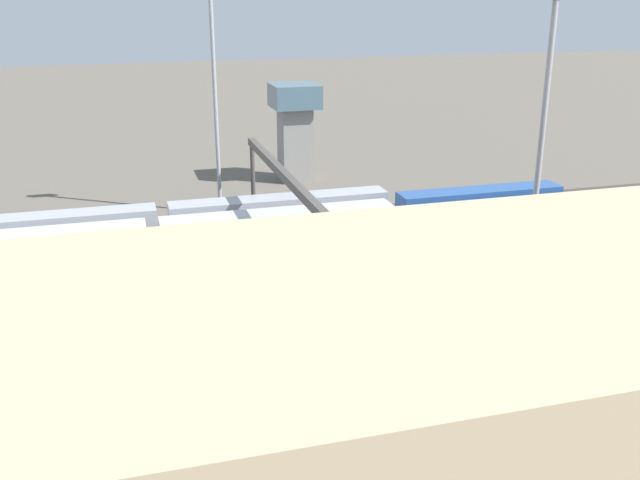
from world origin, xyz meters
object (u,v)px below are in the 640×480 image
object	(u,v)px
train_on_track_5	(199,294)
train_on_track_1	(163,224)
train_on_track_3	(189,256)
light_mast_1	(545,106)
signal_gantry	(282,181)
maintenance_shed	(482,410)
control_tower	(295,125)
light_mast_0	(213,57)
train_on_track_2	(130,242)

from	to	relation	value
train_on_track_5	train_on_track_1	world-z (taller)	train_on_track_5
train_on_track_3	train_on_track_1	xyz separation A→B (m)	(1.50, -10.00, -0.05)
train_on_track_1	light_mast_1	world-z (taller)	light_mast_1
train_on_track_3	train_on_track_1	world-z (taller)	train_on_track_3
signal_gantry	maintenance_shed	size ratio (longest dim) A/B	0.66
light_mast_1	train_on_track_5	bearing A→B (deg)	-7.90
train_on_track_1	light_mast_1	distance (m)	38.59
signal_gantry	control_tower	distance (m)	29.72
signal_gantry	train_on_track_3	bearing A→B (deg)	15.34
light_mast_0	maintenance_shed	bearing A→B (deg)	93.95
train_on_track_2	train_on_track_1	world-z (taller)	train_on_track_2
light_mast_1	maintenance_shed	size ratio (longest dim) A/B	0.56
train_on_track_5	light_mast_0	world-z (taller)	light_mast_0
train_on_track_3	light_mast_1	distance (m)	32.21
train_on_track_2	signal_gantry	size ratio (longest dim) A/B	3.02
light_mast_0	control_tower	xyz separation A→B (m)	(-12.01, -12.40, -10.02)
train_on_track_2	train_on_track_1	size ratio (longest dim) A/B	1.92
light_mast_1	control_tower	xyz separation A→B (m)	(8.05, -44.60, -8.68)
light_mast_1	control_tower	size ratio (longest dim) A/B	1.97
light_mast_0	light_mast_1	bearing A→B (deg)	121.92
train_on_track_3	light_mast_1	world-z (taller)	light_mast_1
signal_gantry	control_tower	xyz separation A→B (m)	(-8.40, -28.51, -0.07)
light_mast_1	control_tower	bearing A→B (deg)	-79.77
train_on_track_3	maintenance_shed	bearing A→B (deg)	104.46
train_on_track_5	train_on_track_2	xyz separation A→B (m)	(4.63, -15.00, -0.52)
train_on_track_3	train_on_track_1	size ratio (longest dim) A/B	2.94
train_on_track_2	maintenance_shed	world-z (taller)	maintenance_shed
light_mast_1	control_tower	world-z (taller)	light_mast_1
train_on_track_5	signal_gantry	distance (m)	16.40
train_on_track_3	train_on_track_1	bearing A→B (deg)	-81.48
train_on_track_1	light_mast_0	size ratio (longest dim) A/B	1.72
train_on_track_2	train_on_track_5	bearing A→B (deg)	107.16
control_tower	light_mast_1	bearing A→B (deg)	100.23
signal_gantry	control_tower	world-z (taller)	control_tower
train_on_track_2	maintenance_shed	xyz separation A→B (m)	(-14.19, 40.97, 4.65)
train_on_track_1	signal_gantry	bearing A→B (deg)	144.75
light_mast_1	light_mast_0	bearing A→B (deg)	-58.08
train_on_track_2	train_on_track_1	bearing A→B (deg)	-124.32
train_on_track_2	control_tower	world-z (taller)	control_tower
train_on_track_1	signal_gantry	xyz separation A→B (m)	(-10.61, 7.50, 5.57)
train_on_track_3	train_on_track_2	distance (m)	7.01
train_on_track_2	light_mast_1	distance (m)	38.37
train_on_track_1	control_tower	distance (m)	28.86
signal_gantry	control_tower	size ratio (longest dim) A/B	2.35
control_tower	train_on_track_2	bearing A→B (deg)	49.24
light_mast_0	light_mast_1	xyz separation A→B (m)	(-20.06, 32.20, -1.35)
train_on_track_3	control_tower	size ratio (longest dim) A/B	10.91
light_mast_1	maintenance_shed	world-z (taller)	light_mast_1
maintenance_shed	train_on_track_3	bearing A→B (deg)	-75.54
train_on_track_5	signal_gantry	xyz separation A→B (m)	(-9.39, -12.50, 4.96)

